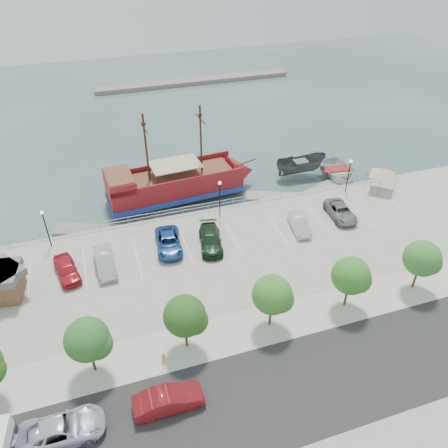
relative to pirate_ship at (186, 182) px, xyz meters
name	(u,v)px	position (x,y,z in m)	size (l,w,h in m)	color
ground	(239,257)	(2.25, -13.04, -1.98)	(160.00, 160.00, 0.00)	#324947
street	(315,381)	(2.25, -29.04, -0.97)	(100.00, 8.00, 0.04)	black
sidewalk	(281,321)	(2.25, -23.04, -0.96)	(100.00, 4.00, 0.05)	beige
seawall_railing	(216,205)	(2.25, -5.24, -0.45)	(50.00, 0.06, 1.00)	gray
far_shore	(194,81)	(12.25, 41.96, -1.58)	(40.00, 3.00, 0.80)	gray
pirate_ship	(186,182)	(0.00, 0.00, 0.00)	(18.91, 6.47, 11.81)	maroon
patrol_boat	(300,167)	(15.54, 0.27, -0.65)	(2.59, 6.88, 2.66)	#414447
speedboat	(337,171)	(20.12, -1.39, -1.17)	(5.56, 7.79, 1.61)	silver
dock_west	(88,230)	(-12.07, -3.84, -1.77)	(7.34, 2.10, 0.42)	gray
dock_mid	(274,197)	(10.12, -3.84, -1.78)	(6.85, 1.96, 0.39)	gray
dock_east	(326,188)	(17.19, -3.84, -1.79)	(6.72, 1.92, 0.38)	gray
shed	(1,283)	(-19.64, -12.64, 0.54)	(3.96, 3.96, 2.86)	brown
canopy_tent	(384,169)	(22.46, -7.32, 1.82)	(4.12, 4.12, 3.22)	slate
street_van	(62,430)	(-15.10, -27.58, -0.22)	(2.53, 5.47, 1.52)	#B4BCCC
street_sedan	(168,400)	(-8.18, -27.67, -0.18)	(1.68, 4.83, 1.59)	maroon
fire_hydrant	(163,357)	(-7.75, -23.84, -0.54)	(0.28, 0.28, 0.80)	gold
lamp_post_left	(45,222)	(-15.75, -6.54, 1.96)	(0.36, 0.36, 4.28)	black
lamp_post_mid	(220,192)	(2.25, -6.54, 1.96)	(0.36, 0.36, 4.28)	black
lamp_post_right	(349,170)	(18.25, -6.54, 1.96)	(0.36, 0.36, 4.28)	black
tree_b	(90,341)	(-12.60, -23.11, 2.32)	(3.30, 3.20, 5.00)	#473321
tree_c	(187,317)	(-5.60, -23.11, 2.32)	(3.30, 3.20, 5.00)	#473321
tree_d	(274,296)	(1.40, -23.11, 2.32)	(3.30, 3.20, 5.00)	#473321
tree_e	(353,277)	(8.40, -23.11, 2.32)	(3.30, 3.20, 5.00)	#473321
tree_f	(424,259)	(15.40, -23.11, 2.32)	(3.30, 3.20, 5.00)	#473321
parked_car_a	(67,269)	(-14.28, -11.69, -0.21)	(1.81, 4.50, 1.53)	#B41E28
parked_car_b	(105,262)	(-10.81, -11.74, -0.18)	(1.69, 4.83, 1.59)	#B6B6B6
parked_car_c	(169,242)	(-4.45, -10.64, -0.25)	(2.43, 5.28, 1.47)	navy
parked_car_d	(211,240)	(-0.34, -11.55, -0.21)	(2.15, 5.28, 1.53)	black
parked_car_f	(299,224)	(9.45, -11.78, -0.27)	(1.51, 4.32, 1.42)	silver
parked_car_g	(341,212)	(14.82, -11.10, -0.28)	(2.30, 4.99, 1.39)	gray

